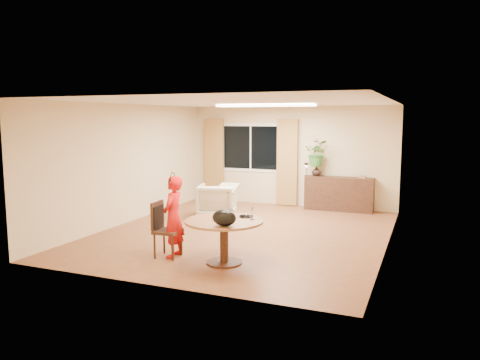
# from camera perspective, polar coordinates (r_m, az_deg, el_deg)

# --- Properties ---
(floor) EXTENTS (6.50, 6.50, 0.00)m
(floor) POSITION_cam_1_polar(r_m,az_deg,el_deg) (9.48, 0.56, -6.44)
(floor) COLOR brown
(floor) RESTS_ON ground
(ceiling) EXTENTS (6.50, 6.50, 0.00)m
(ceiling) POSITION_cam_1_polar(r_m,az_deg,el_deg) (9.20, 0.58, 9.48)
(ceiling) COLOR white
(ceiling) RESTS_ON wall_back
(wall_back) EXTENTS (5.50, 0.00, 5.50)m
(wall_back) POSITION_cam_1_polar(r_m,az_deg,el_deg) (12.31, 6.13, 2.91)
(wall_back) COLOR #D8BC8C
(wall_back) RESTS_ON floor
(wall_left) EXTENTS (0.00, 6.50, 6.50)m
(wall_left) POSITION_cam_1_polar(r_m,az_deg,el_deg) (10.56, -13.45, 1.97)
(wall_left) COLOR #D8BC8C
(wall_left) RESTS_ON floor
(wall_right) EXTENTS (0.00, 6.50, 6.50)m
(wall_right) POSITION_cam_1_polar(r_m,az_deg,el_deg) (8.63, 17.81, 0.60)
(wall_right) COLOR #D8BC8C
(wall_right) RESTS_ON floor
(window) EXTENTS (1.70, 0.03, 1.30)m
(window) POSITION_cam_1_polar(r_m,az_deg,el_deg) (12.63, 1.31, 3.97)
(window) COLOR white
(window) RESTS_ON wall_back
(curtain_left) EXTENTS (0.55, 0.08, 2.25)m
(curtain_left) POSITION_cam_1_polar(r_m,az_deg,el_deg) (12.99, -3.15, 2.50)
(curtain_left) COLOR olive
(curtain_left) RESTS_ON wall_back
(curtain_right) EXTENTS (0.55, 0.08, 2.25)m
(curtain_right) POSITION_cam_1_polar(r_m,az_deg,el_deg) (12.25, 5.77, 2.16)
(curtain_right) COLOR olive
(curtain_right) RESTS_ON wall_back
(ceiling_panel) EXTENTS (2.20, 0.35, 0.05)m
(ceiling_panel) POSITION_cam_1_polar(r_m,az_deg,el_deg) (10.32, 3.05, 9.07)
(ceiling_panel) COLOR white
(ceiling_panel) RESTS_ON ceiling
(dining_table) EXTENTS (1.24, 1.24, 0.70)m
(dining_table) POSITION_cam_1_polar(r_m,az_deg,el_deg) (7.41, -1.95, -6.02)
(dining_table) COLOR brown
(dining_table) RESTS_ON floor
(dining_chair) EXTENTS (0.46, 0.43, 0.92)m
(dining_chair) POSITION_cam_1_polar(r_m,az_deg,el_deg) (7.86, -8.79, -6.00)
(dining_chair) COLOR black
(dining_chair) RESTS_ON floor
(child) EXTENTS (0.52, 0.37, 1.36)m
(child) POSITION_cam_1_polar(r_m,az_deg,el_deg) (7.81, -8.12, -4.46)
(child) COLOR red
(child) RESTS_ON floor
(laptop) EXTENTS (0.37, 0.29, 0.22)m
(laptop) POSITION_cam_1_polar(r_m,az_deg,el_deg) (7.34, -2.14, -4.08)
(laptop) COLOR #B7B7BC
(laptop) RESTS_ON dining_table
(tumbler) EXTENTS (0.10, 0.10, 0.11)m
(tumbler) POSITION_cam_1_polar(r_m,az_deg,el_deg) (7.55, -0.94, -4.17)
(tumbler) COLOR white
(tumbler) RESTS_ON dining_table
(wine_glass) EXTENTS (0.08, 0.08, 0.21)m
(wine_glass) POSITION_cam_1_polar(r_m,az_deg,el_deg) (7.36, 1.49, -4.10)
(wine_glass) COLOR white
(wine_glass) RESTS_ON dining_table
(pot_lid) EXTENTS (0.28, 0.28, 0.04)m
(pot_lid) POSITION_cam_1_polar(r_m,az_deg,el_deg) (7.58, 0.75, -4.40)
(pot_lid) COLOR white
(pot_lid) RESTS_ON dining_table
(handbag) EXTENTS (0.40, 0.26, 0.25)m
(handbag) POSITION_cam_1_polar(r_m,az_deg,el_deg) (6.93, -1.94, -4.65)
(handbag) COLOR black
(handbag) RESTS_ON dining_table
(armchair) EXTENTS (1.02, 1.04, 0.77)m
(armchair) POSITION_cam_1_polar(r_m,az_deg,el_deg) (10.86, -2.83, -2.54)
(armchair) COLOR beige
(armchair) RESTS_ON floor
(throw) EXTENTS (0.48, 0.57, 0.03)m
(throw) POSITION_cam_1_polar(r_m,az_deg,el_deg) (10.64, -1.58, -0.56)
(throw) COLOR beige
(throw) RESTS_ON armchair
(sideboard) EXTENTS (1.68, 0.41, 0.84)m
(sideboard) POSITION_cam_1_polar(r_m,az_deg,el_deg) (11.89, 11.98, -1.66)
(sideboard) COLOR black
(sideboard) RESTS_ON floor
(vase) EXTENTS (0.29, 0.29, 0.25)m
(vase) POSITION_cam_1_polar(r_m,az_deg,el_deg) (11.93, 9.29, 1.07)
(vase) COLOR black
(vase) RESTS_ON sideboard
(bouquet) EXTENTS (0.64, 0.57, 0.66)m
(bouquet) POSITION_cam_1_polar(r_m,az_deg,el_deg) (11.88, 9.39, 3.25)
(bouquet) COLOR #246126
(bouquet) RESTS_ON vase
(book_stack) EXTENTS (0.19, 0.14, 0.08)m
(book_stack) POSITION_cam_1_polar(r_m,az_deg,el_deg) (11.74, 14.67, 0.40)
(book_stack) COLOR brown
(book_stack) RESTS_ON sideboard
(desk_lamp) EXTENTS (0.15, 0.15, 0.35)m
(desk_lamp) POSITION_cam_1_polar(r_m,az_deg,el_deg) (11.93, 8.08, 1.34)
(desk_lamp) COLOR black
(desk_lamp) RESTS_ON sideboard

